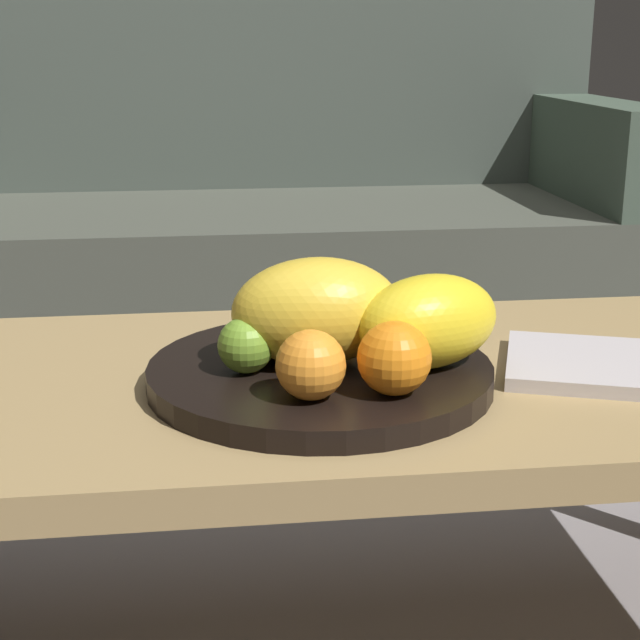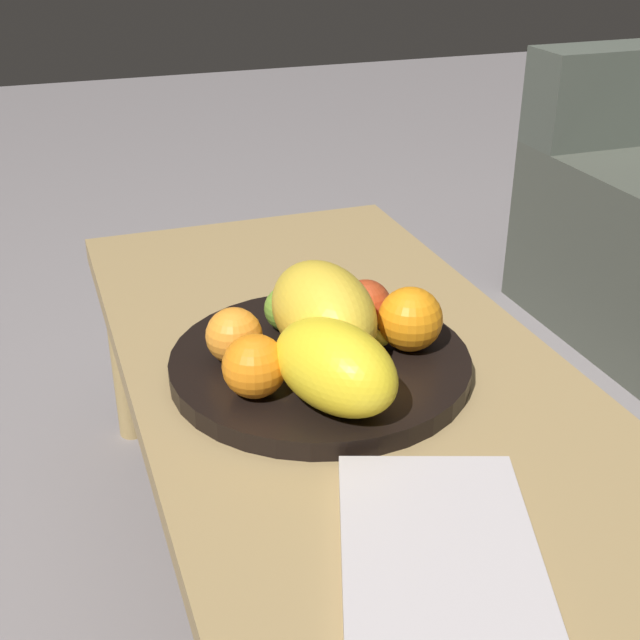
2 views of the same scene
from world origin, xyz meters
TOP-DOWN VIEW (x-y plane):
  - ground_plane at (0.00, 0.00)m, footprint 8.00×8.00m
  - coffee_table at (0.00, 0.00)m, footprint 1.20×0.55m
  - fruit_bowl at (-0.03, -0.04)m, footprint 0.38×0.38m
  - melon_large_front at (-0.04, -0.03)m, footprint 0.19×0.13m
  - melon_smaller_beside at (0.08, -0.06)m, footprint 0.19×0.16m
  - orange_front at (-0.05, -0.14)m, footprint 0.07×0.07m
  - orange_left at (-0.01, 0.08)m, footprint 0.08×0.08m
  - orange_right at (0.03, -0.14)m, footprint 0.08×0.08m
  - apple_front at (-0.11, -0.06)m, footprint 0.06×0.06m
  - apple_right at (-0.08, 0.04)m, footprint 0.07×0.07m
  - banana_bunch at (-0.06, 0.00)m, footprint 0.16×0.13m
  - magazine at (0.31, -0.04)m, footprint 0.30×0.25m

SIDE VIEW (x-z plane):
  - ground_plane at x=0.00m, z-range 0.00..0.00m
  - coffee_table at x=0.00m, z-range 0.15..0.54m
  - magazine at x=0.31m, z-range 0.39..0.41m
  - fruit_bowl at x=-0.03m, z-range 0.39..0.42m
  - banana_bunch at x=-0.06m, z-range 0.41..0.47m
  - apple_front at x=-0.11m, z-range 0.42..0.48m
  - apple_right at x=-0.08m, z-range 0.42..0.49m
  - orange_front at x=-0.05m, z-range 0.42..0.49m
  - orange_right at x=0.03m, z-range 0.42..0.49m
  - orange_left at x=-0.01m, z-range 0.42..0.50m
  - melon_smaller_beside at x=0.08m, z-range 0.42..0.52m
  - melon_large_front at x=-0.04m, z-range 0.42..0.53m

